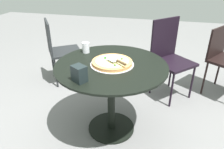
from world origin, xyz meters
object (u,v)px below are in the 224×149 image
Objects in this scene: pizza_server at (117,61)px; drinking_cup at (86,48)px; pizza_on_tray at (112,63)px; patio_chair_corner at (59,47)px; napkin_dispenser at (79,74)px; patio_table at (111,81)px; patio_chair_far at (169,54)px.

drinking_cup reaches higher than pizza_server.
pizza_server is (-0.06, 0.04, 0.04)m from pizza_on_tray.
pizza_on_tray is 0.44× the size of patio_chair_corner.
napkin_dispenser is (0.22, 0.30, 0.00)m from pizza_server.
patio_chair_corner is at bearing -41.05° from patio_table.
pizza_server is at bearing 63.12° from patio_chair_far.
patio_chair_corner is (1.00, -0.86, -0.27)m from pizza_server.
pizza_server is 1.01m from patio_chair_far.
patio_table is 2.60× the size of pizza_on_tray.
napkin_dispenser reaches higher than patio_table.
patio_chair_corner reaches higher than patio_table.
patio_chair_corner reaches higher than drinking_cup.
pizza_server reaches higher than pizza_on_tray.
pizza_server is at bearing 145.71° from drinking_cup.
napkin_dispenser is at bearing 66.54° from patio_table.
napkin_dispenser is 1.37m from patio_chair_far.
drinking_cup is at bearing -33.87° from pizza_on_tray.
napkin_dispenser is at bearing 123.94° from patio_chair_corner.
patio_chair_corner reaches higher than pizza_on_tray.
patio_table is 0.43m from drinking_cup.
pizza_on_tray is at bearing 139.05° from patio_chair_corner.
patio_chair_corner is (0.93, -0.81, -0.05)m from patio_table.
drinking_cup is at bearing 37.21° from patio_chair_far.
napkin_dispenser is at bearing 65.24° from pizza_on_tray.
pizza_server is at bearing 85.61° from napkin_dispenser.
drinking_cup is 1.05m from patio_chair_far.
pizza_on_tray is 0.99m from patio_chair_far.
patio_chair_far is (-0.82, -0.62, -0.23)m from drinking_cup.
patio_chair_corner is at bearing -44.04° from drinking_cup.
patio_table is 1.04× the size of patio_chair_far.
pizza_on_tray is 0.38m from napkin_dispenser.
drinking_cup is at bearing 136.95° from napkin_dispenser.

